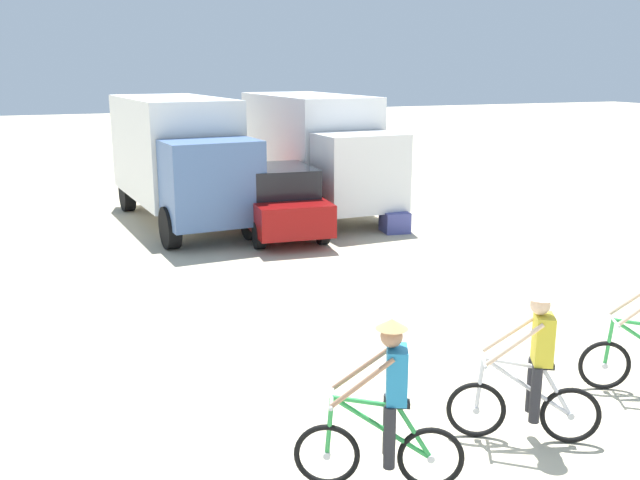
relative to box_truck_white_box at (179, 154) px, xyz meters
name	(u,v)px	position (x,y,z in m)	size (l,w,h in m)	color
ground_plane	(435,404)	(0.86, -12.02, -1.87)	(120.00, 120.00, 0.00)	beige
box_truck_white_box	(179,154)	(0.00, 0.00, 0.00)	(2.85, 6.90, 3.35)	white
box_truck_avon_van	(316,147)	(4.04, 0.25, 0.00)	(2.66, 6.85, 3.35)	white
sedan_parked	(278,201)	(1.98, -2.41, -0.99)	(2.09, 4.33, 1.76)	maroon
cyclist_orange_shirt	(386,411)	(-0.56, -13.41, -1.03)	(1.59, 0.84, 1.82)	black
cyclist_cowboy_hat	(531,372)	(1.38, -13.18, -1.03)	(1.54, 0.91, 1.82)	black
supply_crate	(395,222)	(4.88, -3.21, -1.61)	(0.72, 0.64, 0.53)	#4C5199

